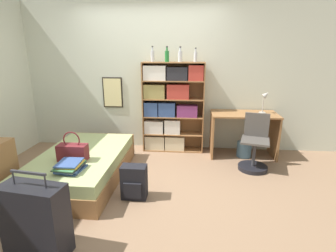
# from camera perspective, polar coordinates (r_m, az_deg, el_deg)

# --- Properties ---
(ground_plane) EXTENTS (14.00, 14.00, 0.00)m
(ground_plane) POSITION_cam_1_polar(r_m,az_deg,el_deg) (3.74, -6.55, -11.74)
(ground_plane) COLOR #84664C
(wall_back) EXTENTS (10.00, 0.09, 2.60)m
(wall_back) POSITION_cam_1_polar(r_m,az_deg,el_deg) (4.74, -3.56, 10.72)
(wall_back) COLOR beige
(wall_back) RESTS_ON ground_plane
(bed) EXTENTS (1.08, 1.82, 0.38)m
(bed) POSITION_cam_1_polar(r_m,az_deg,el_deg) (3.90, -18.11, -8.16)
(bed) COLOR olive
(bed) RESTS_ON ground_plane
(handbag) EXTENTS (0.37, 0.16, 0.38)m
(handbag) POSITION_cam_1_polar(r_m,az_deg,el_deg) (3.57, -20.03, -5.28)
(handbag) COLOR maroon
(handbag) RESTS_ON bed
(book_stack_on_bed) EXTENTS (0.31, 0.36, 0.11)m
(book_stack_on_bed) POSITION_cam_1_polar(r_m,az_deg,el_deg) (3.30, -20.52, -8.23)
(book_stack_on_bed) COLOR #334C84
(book_stack_on_bed) RESTS_ON bed
(suitcase) EXTENTS (0.58, 0.32, 0.79)m
(suitcase) POSITION_cam_1_polar(r_m,az_deg,el_deg) (2.66, -26.85, -17.83)
(suitcase) COLOR black
(suitcase) RESTS_ON ground_plane
(bookcase) EXTENTS (1.06, 0.28, 1.56)m
(bookcase) POSITION_cam_1_polar(r_m,az_deg,el_deg) (4.58, 0.28, 4.25)
(bookcase) COLOR olive
(bookcase) RESTS_ON ground_plane
(bottle_green) EXTENTS (0.06, 0.06, 0.26)m
(bottle_green) POSITION_cam_1_polar(r_m,az_deg,el_deg) (4.56, -3.40, 15.03)
(bottle_green) COLOR #B7BCC1
(bottle_green) RESTS_ON bookcase
(bottle_brown) EXTENTS (0.07, 0.07, 0.25)m
(bottle_brown) POSITION_cam_1_polar(r_m,az_deg,el_deg) (4.48, -0.23, 15.03)
(bottle_brown) COLOR #1E6B2D
(bottle_brown) RESTS_ON bookcase
(bottle_clear) EXTENTS (0.07, 0.07, 0.25)m
(bottle_clear) POSITION_cam_1_polar(r_m,az_deg,el_deg) (4.48, 2.66, 14.98)
(bottle_clear) COLOR #B7BCC1
(bottle_clear) RESTS_ON bookcase
(bottle_blue) EXTENTS (0.06, 0.06, 0.23)m
(bottle_blue) POSITION_cam_1_polar(r_m,az_deg,el_deg) (4.48, 6.00, 14.82)
(bottle_blue) COLOR #B7BCC1
(bottle_blue) RESTS_ON bookcase
(desk) EXTENTS (1.08, 0.58, 0.74)m
(desk) POSITION_cam_1_polar(r_m,az_deg,el_deg) (4.58, 16.08, -0.16)
(desk) COLOR olive
(desk) RESTS_ON ground_plane
(desk_lamp) EXTENTS (0.16, 0.11, 0.38)m
(desk_lamp) POSITION_cam_1_polar(r_m,az_deg,el_deg) (4.58, 20.41, 5.70)
(desk_lamp) COLOR #ADA89E
(desk_lamp) RESTS_ON desk
(desk_chair) EXTENTS (0.48, 0.48, 0.84)m
(desk_chair) POSITION_cam_1_polar(r_m,az_deg,el_deg) (4.18, 18.24, -5.29)
(desk_chair) COLOR black
(desk_chair) RESTS_ON ground_plane
(backpack) EXTENTS (0.30, 0.21, 0.42)m
(backpack) POSITION_cam_1_polar(r_m,az_deg,el_deg) (3.27, -7.39, -12.05)
(backpack) COLOR black
(backpack) RESTS_ON ground_plane
(waste_bin) EXTENTS (0.24, 0.24, 0.26)m
(waste_bin) POSITION_cam_1_polar(r_m,az_deg,el_deg) (4.65, 16.22, -4.88)
(waste_bin) COLOR slate
(waste_bin) RESTS_ON ground_plane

